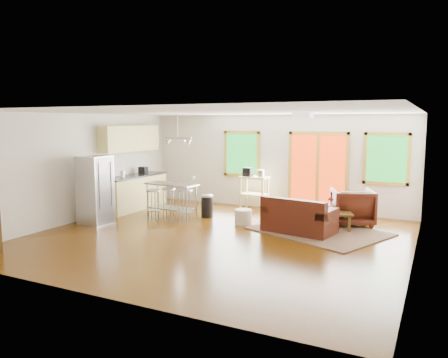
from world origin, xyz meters
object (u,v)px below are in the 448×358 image
at_px(armchair, 352,205).
at_px(island, 171,194).
at_px(kitchen_cart, 253,181).
at_px(coffee_table, 328,214).
at_px(loveseat, 298,219).
at_px(rug, 319,231).
at_px(ottoman, 295,214).
at_px(refrigerator, 95,190).

bearing_deg(armchair, island, -6.42).
bearing_deg(kitchen_cart, coffee_table, -29.51).
bearing_deg(armchair, coffee_table, 39.22).
bearing_deg(kitchen_cart, loveseat, -46.11).
height_order(rug, kitchen_cart, kitchen_cart).
distance_m(loveseat, kitchen_cart, 2.72).
distance_m(ottoman, kitchen_cart, 1.80).
relative_size(armchair, island, 0.67).
bearing_deg(ottoman, refrigerator, -150.94).
height_order(rug, coffee_table, coffee_table).
height_order(coffee_table, armchair, armchair).
xyz_separation_m(rug, island, (-3.74, -0.14, 0.58)).
bearing_deg(coffee_table, armchair, 60.62).
relative_size(rug, kitchen_cart, 2.28).
height_order(rug, ottoman, ottoman).
distance_m(loveseat, island, 3.38).
bearing_deg(island, ottoman, 17.17).
xyz_separation_m(coffee_table, island, (-3.87, -0.43, 0.24)).
bearing_deg(island, rug, 2.14).
distance_m(refrigerator, kitchen_cart, 4.18).
xyz_separation_m(coffee_table, kitchen_cart, (-2.36, 1.33, 0.44)).
bearing_deg(armchair, kitchen_cart, -34.06).
bearing_deg(refrigerator, coffee_table, 21.60).
distance_m(loveseat, refrigerator, 4.77).
distance_m(rug, armchair, 1.22).
bearing_deg(ottoman, coffee_table, -28.64).
distance_m(coffee_table, island, 3.90).
relative_size(armchair, kitchen_cart, 0.81).
xyz_separation_m(coffee_table, ottoman, (-0.90, 0.49, -0.18)).
relative_size(coffee_table, island, 0.84).
bearing_deg(ottoman, rug, -45.43).
distance_m(rug, refrigerator, 5.25).
bearing_deg(ottoman, kitchen_cart, 149.96).
relative_size(rug, refrigerator, 1.65).
relative_size(loveseat, kitchen_cart, 1.38).
bearing_deg(rug, ottoman, 134.57).
distance_m(rug, ottoman, 1.11).
relative_size(rug, island, 1.90).
bearing_deg(armchair, loveseat, 34.00).
relative_size(loveseat, refrigerator, 0.99).
bearing_deg(loveseat, island, -173.59).
bearing_deg(ottoman, island, -162.83).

